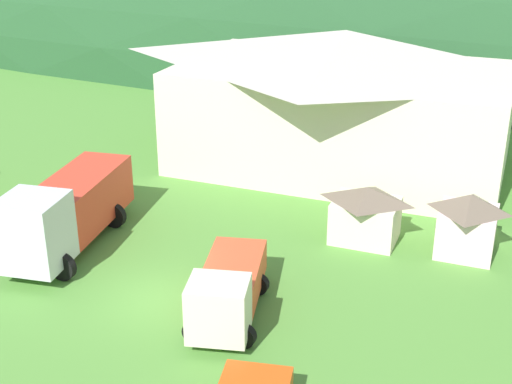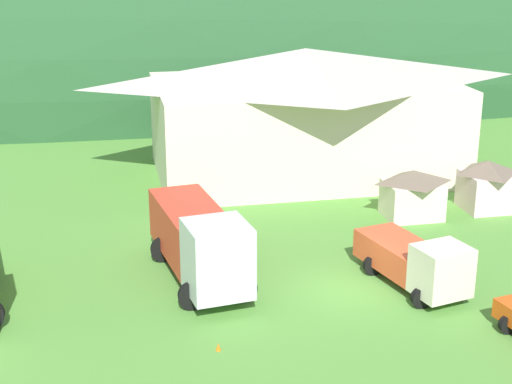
{
  "view_description": "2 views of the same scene",
  "coord_description": "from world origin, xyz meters",
  "px_view_note": "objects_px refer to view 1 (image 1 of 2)",
  "views": [
    {
      "loc": [
        11.39,
        -19.25,
        13.61
      ],
      "look_at": [
        1.81,
        5.16,
        2.51
      ],
      "focal_mm": 49.47,
      "sensor_mm": 36.0,
      "label": 1
    },
    {
      "loc": [
        -9.01,
        -26.7,
        13.44
      ],
      "look_at": [
        -2.46,
        5.38,
        2.55
      ],
      "focal_mm": 54.87,
      "sensor_mm": 36.0,
      "label": 2
    }
  ],
  "objects_px": {
    "depot_building": "(343,98)",
    "play_shed_cream": "(366,213)",
    "play_shed_pink": "(467,223)",
    "light_truck_cream": "(227,290)",
    "tow_truck_silver": "(66,210)"
  },
  "relations": [
    {
      "from": "depot_building",
      "to": "play_shed_cream",
      "type": "relative_size",
      "value": 6.27
    },
    {
      "from": "depot_building",
      "to": "play_shed_cream",
      "type": "distance_m",
      "value": 9.33
    },
    {
      "from": "depot_building",
      "to": "light_truck_cream",
      "type": "distance_m",
      "value": 16.28
    },
    {
      "from": "depot_building",
      "to": "light_truck_cream",
      "type": "bearing_deg",
      "value": -88.77
    },
    {
      "from": "depot_building",
      "to": "play_shed_pink",
      "type": "relative_size",
      "value": 7.03
    },
    {
      "from": "depot_building",
      "to": "play_shed_pink",
      "type": "height_order",
      "value": "depot_building"
    },
    {
      "from": "play_shed_cream",
      "to": "light_truck_cream",
      "type": "xyz_separation_m",
      "value": [
        -2.99,
        -7.72,
        -0.11
      ]
    },
    {
      "from": "play_shed_pink",
      "to": "light_truck_cream",
      "type": "xyz_separation_m",
      "value": [
        -7.1,
        -8.07,
        -0.19
      ]
    },
    {
      "from": "play_shed_cream",
      "to": "light_truck_cream",
      "type": "bearing_deg",
      "value": -111.18
    },
    {
      "from": "play_shed_pink",
      "to": "light_truck_cream",
      "type": "relative_size",
      "value": 0.45
    },
    {
      "from": "play_shed_cream",
      "to": "tow_truck_silver",
      "type": "bearing_deg",
      "value": -154.95
    },
    {
      "from": "depot_building",
      "to": "light_truck_cream",
      "type": "height_order",
      "value": "depot_building"
    },
    {
      "from": "play_shed_pink",
      "to": "tow_truck_silver",
      "type": "height_order",
      "value": "tow_truck_silver"
    },
    {
      "from": "tow_truck_silver",
      "to": "light_truck_cream",
      "type": "height_order",
      "value": "tow_truck_silver"
    },
    {
      "from": "play_shed_cream",
      "to": "tow_truck_silver",
      "type": "height_order",
      "value": "tow_truck_silver"
    }
  ]
}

